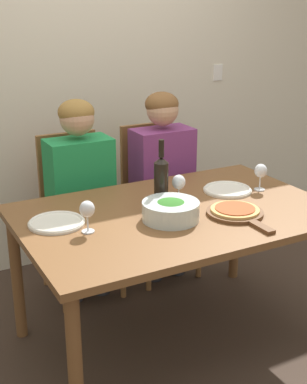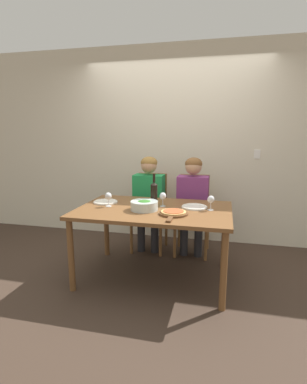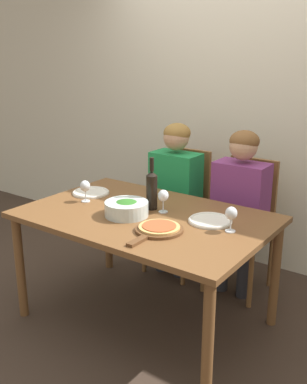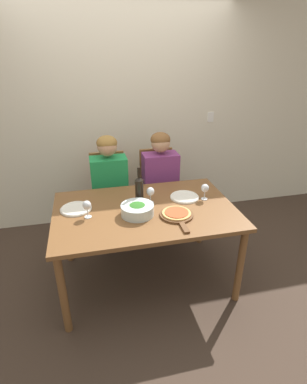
{
  "view_description": "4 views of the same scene",
  "coord_description": "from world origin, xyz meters",
  "px_view_note": "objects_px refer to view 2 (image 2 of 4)",
  "views": [
    {
      "loc": [
        -1.28,
        -2.14,
        1.75
      ],
      "look_at": [
        -0.07,
        0.11,
        0.84
      ],
      "focal_mm": 50.0,
      "sensor_mm": 36.0,
      "label": 1
    },
    {
      "loc": [
        0.68,
        -2.91,
        1.55
      ],
      "look_at": [
        -0.02,
        0.05,
        0.93
      ],
      "focal_mm": 28.0,
      "sensor_mm": 36.0,
      "label": 2
    },
    {
      "loc": [
        1.61,
        -2.15,
        1.76
      ],
      "look_at": [
        -0.05,
        0.16,
        0.86
      ],
      "focal_mm": 42.0,
      "sensor_mm": 36.0,
      "label": 3
    },
    {
      "loc": [
        -0.44,
        -2.23,
        2.02
      ],
      "look_at": [
        0.1,
        0.13,
        0.86
      ],
      "focal_mm": 28.0,
      "sensor_mm": 36.0,
      "label": 4
    }
  ],
  "objects_px": {
    "person_woman": "(149,195)",
    "pizza_on_board": "(173,213)",
    "wine_bottle": "(154,193)",
    "dinner_plate_left": "(106,202)",
    "chair_right": "(193,212)",
    "person_man": "(193,197)",
    "dinner_plate_right": "(194,207)",
    "wine_glass_right": "(211,200)",
    "wine_glass_left": "(108,197)",
    "wine_glass_centre": "(163,197)",
    "broccoli_bowl": "(144,205)",
    "chair_left": "(151,209)"
  },
  "relations": [
    {
      "from": "dinner_plate_left",
      "to": "wine_glass_left",
      "type": "distance_m",
      "value": 0.21
    },
    {
      "from": "chair_right",
      "to": "person_man",
      "type": "height_order",
      "value": "person_man"
    },
    {
      "from": "chair_right",
      "to": "broccoli_bowl",
      "type": "bearing_deg",
      "value": -113.87
    },
    {
      "from": "chair_right",
      "to": "dinner_plate_left",
      "type": "height_order",
      "value": "chair_right"
    },
    {
      "from": "wine_glass_right",
      "to": "wine_glass_centre",
      "type": "relative_size",
      "value": 1.0
    },
    {
      "from": "wine_glass_left",
      "to": "wine_glass_centre",
      "type": "distance_m",
      "value": 0.57
    },
    {
      "from": "person_woman",
      "to": "wine_bottle",
      "type": "relative_size",
      "value": 3.57
    },
    {
      "from": "chair_right",
      "to": "person_woman",
      "type": "relative_size",
      "value": 0.81
    },
    {
      "from": "dinner_plate_left",
      "to": "chair_left",
      "type": "bearing_deg",
      "value": 63.97
    },
    {
      "from": "wine_glass_left",
      "to": "wine_glass_right",
      "type": "height_order",
      "value": "same"
    },
    {
      "from": "chair_left",
      "to": "wine_glass_centre",
      "type": "distance_m",
      "value": 0.86
    },
    {
      "from": "wine_bottle",
      "to": "pizza_on_board",
      "type": "height_order",
      "value": "wine_bottle"
    },
    {
      "from": "chair_right",
      "to": "broccoli_bowl",
      "type": "relative_size",
      "value": 3.61
    },
    {
      "from": "wine_bottle",
      "to": "dinner_plate_left",
      "type": "xyz_separation_m",
      "value": [
        -0.56,
        0.01,
        -0.13
      ]
    },
    {
      "from": "person_man",
      "to": "wine_glass_centre",
      "type": "xyz_separation_m",
      "value": [
        -0.25,
        -0.61,
        0.12
      ]
    },
    {
      "from": "chair_right",
      "to": "broccoli_bowl",
      "type": "xyz_separation_m",
      "value": [
        -0.4,
        -0.91,
        0.28
      ]
    },
    {
      "from": "chair_left",
      "to": "broccoli_bowl",
      "type": "distance_m",
      "value": 0.97
    },
    {
      "from": "person_woman",
      "to": "broccoli_bowl",
      "type": "distance_m",
      "value": 0.81
    },
    {
      "from": "chair_right",
      "to": "pizza_on_board",
      "type": "xyz_separation_m",
      "value": [
        -0.09,
        -1.01,
        0.25
      ]
    },
    {
      "from": "person_man",
      "to": "wine_glass_centre",
      "type": "bearing_deg",
      "value": -112.34
    },
    {
      "from": "broccoli_bowl",
      "to": "dinner_plate_left",
      "type": "bearing_deg",
      "value": 157.74
    },
    {
      "from": "person_man",
      "to": "dinner_plate_right",
      "type": "xyz_separation_m",
      "value": [
        0.08,
        -0.58,
        0.03
      ]
    },
    {
      "from": "chair_left",
      "to": "wine_glass_centre",
      "type": "xyz_separation_m",
      "value": [
        0.31,
        -0.73,
        0.34
      ]
    },
    {
      "from": "dinner_plate_right",
      "to": "wine_glass_right",
      "type": "height_order",
      "value": "wine_glass_right"
    },
    {
      "from": "pizza_on_board",
      "to": "wine_glass_centre",
      "type": "bearing_deg",
      "value": 119.55
    },
    {
      "from": "person_man",
      "to": "dinner_plate_left",
      "type": "height_order",
      "value": "person_man"
    },
    {
      "from": "pizza_on_board",
      "to": "dinner_plate_right",
      "type": "bearing_deg",
      "value": 61.18
    },
    {
      "from": "chair_left",
      "to": "pizza_on_board",
      "type": "height_order",
      "value": "chair_left"
    },
    {
      "from": "dinner_plate_left",
      "to": "wine_glass_centre",
      "type": "distance_m",
      "value": 0.66
    },
    {
      "from": "wine_bottle",
      "to": "wine_glass_left",
      "type": "xyz_separation_m",
      "value": [
        -0.46,
        -0.14,
        -0.03
      ]
    },
    {
      "from": "dinner_plate_left",
      "to": "dinner_plate_right",
      "type": "relative_size",
      "value": 1.0
    },
    {
      "from": "wine_bottle",
      "to": "wine_glass_right",
      "type": "distance_m",
      "value": 0.6
    },
    {
      "from": "pizza_on_board",
      "to": "wine_glass_right",
      "type": "height_order",
      "value": "wine_glass_right"
    },
    {
      "from": "person_man",
      "to": "wine_bottle",
      "type": "relative_size",
      "value": 3.57
    },
    {
      "from": "person_man",
      "to": "wine_bottle",
      "type": "bearing_deg",
      "value": -120.18
    },
    {
      "from": "person_woman",
      "to": "pizza_on_board",
      "type": "xyz_separation_m",
      "value": [
        0.47,
        -0.89,
        0.03
      ]
    },
    {
      "from": "broccoli_bowl",
      "to": "wine_glass_centre",
      "type": "relative_size",
      "value": 1.83
    },
    {
      "from": "person_man",
      "to": "wine_bottle",
      "type": "distance_m",
      "value": 0.71
    },
    {
      "from": "person_man",
      "to": "dinner_plate_right",
      "type": "relative_size",
      "value": 4.61
    },
    {
      "from": "person_woman",
      "to": "wine_bottle",
      "type": "bearing_deg",
      "value": -70.53
    },
    {
      "from": "dinner_plate_left",
      "to": "person_man",
      "type": "bearing_deg",
      "value": 33.05
    },
    {
      "from": "dinner_plate_left",
      "to": "person_woman",
      "type": "bearing_deg",
      "value": 59.64
    },
    {
      "from": "dinner_plate_right",
      "to": "person_man",
      "type": "bearing_deg",
      "value": 97.82
    },
    {
      "from": "chair_right",
      "to": "wine_bottle",
      "type": "relative_size",
      "value": 2.88
    },
    {
      "from": "wine_glass_centre",
      "to": "chair_right",
      "type": "bearing_deg",
      "value": 70.99
    },
    {
      "from": "person_woman",
      "to": "person_man",
      "type": "relative_size",
      "value": 1.0
    },
    {
      "from": "wine_glass_left",
      "to": "wine_glass_centre",
      "type": "relative_size",
      "value": 1.0
    },
    {
      "from": "wine_glass_centre",
      "to": "broccoli_bowl",
      "type": "bearing_deg",
      "value": -129.61
    },
    {
      "from": "person_woman",
      "to": "dinner_plate_left",
      "type": "bearing_deg",
      "value": -120.36
    },
    {
      "from": "wine_glass_centre",
      "to": "dinner_plate_left",
      "type": "bearing_deg",
      "value": 178.22
    }
  ]
}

